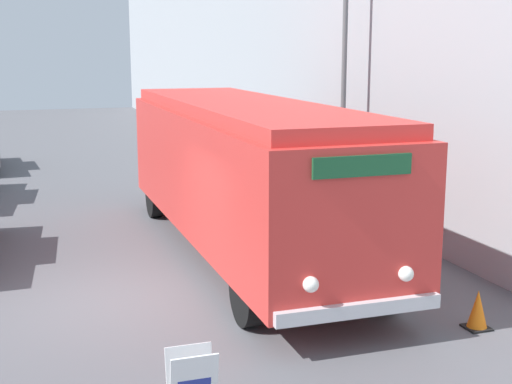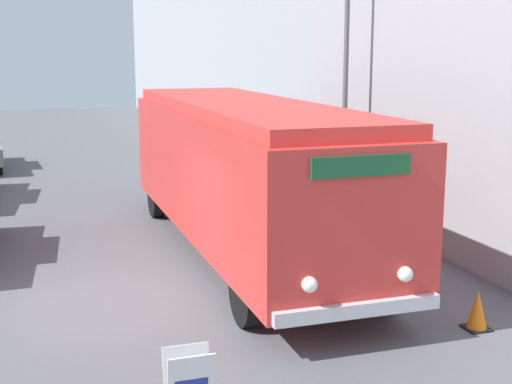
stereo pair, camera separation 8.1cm
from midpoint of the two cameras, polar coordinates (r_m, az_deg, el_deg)
ground_plane at (r=12.18m, az=-11.81°, el=-8.58°), size 80.00×80.00×0.00m
building_wall_right at (r=22.85m, az=1.98°, el=11.04°), size 0.30×60.00×7.95m
vintage_bus at (r=14.28m, az=-1.16°, el=1.95°), size 2.59×10.44×3.10m
streetlamp at (r=16.77m, az=6.98°, el=12.19°), size 0.36×0.36×6.79m
traffic_cone at (r=11.23m, az=17.11°, el=-9.00°), size 0.36×0.36×0.60m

